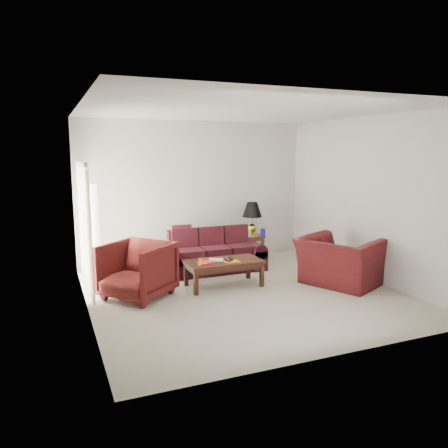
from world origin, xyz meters
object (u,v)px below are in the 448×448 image
object	(u,v)px
sofa	(214,251)
coffee_table	(224,273)
armchair_right	(340,261)
armchair_left	(137,270)
end_table	(251,247)
floor_lamp	(93,230)

from	to	relation	value
sofa	coffee_table	xyz separation A→B (m)	(-0.19, -0.98, -0.17)
armchair_right	sofa	bearing A→B (deg)	21.52
armchair_left	armchair_right	world-z (taller)	armchair_left
sofa	end_table	world-z (taller)	sofa
sofa	coffee_table	world-z (taller)	sofa
coffee_table	end_table	bearing A→B (deg)	41.78
armchair_left	floor_lamp	bearing A→B (deg)	157.13
floor_lamp	armchair_left	world-z (taller)	floor_lamp
floor_lamp	sofa	bearing A→B (deg)	-14.40
floor_lamp	armchair_right	bearing A→B (deg)	-29.26
end_table	armchair_right	size ratio (longest dim) A/B	0.41
floor_lamp	armchair_right	xyz separation A→B (m)	(4.00, -2.24, -0.47)
sofa	coffee_table	size ratio (longest dim) A/B	1.50
sofa	armchair_left	bearing A→B (deg)	-145.72
sofa	floor_lamp	xyz separation A→B (m)	(-2.24, 0.57, 0.48)
coffee_table	floor_lamp	bearing A→B (deg)	133.23
sofa	floor_lamp	bearing A→B (deg)	169.53
sofa	armchair_left	world-z (taller)	armchair_left
end_table	armchair_right	bearing A→B (deg)	-75.41
armchair_right	coffee_table	xyz separation A→B (m)	(-1.96, 0.69, -0.19)
sofa	end_table	size ratio (longest dim) A/B	3.77
armchair_left	coffee_table	bearing A→B (deg)	50.40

